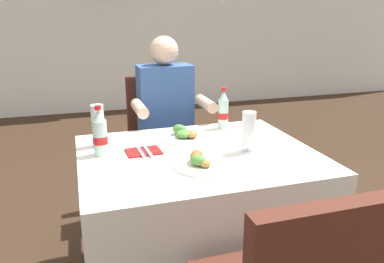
% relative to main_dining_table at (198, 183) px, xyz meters
% --- Properties ---
extents(back_wall, '(11.00, 0.12, 3.12)m').
position_rel_main_dining_table_xyz_m(back_wall, '(-0.09, 4.02, 0.98)').
color(back_wall, white).
rests_on(back_wall, ground).
extents(main_dining_table, '(1.15, 0.92, 0.74)m').
position_rel_main_dining_table_xyz_m(main_dining_table, '(0.00, 0.00, 0.00)').
color(main_dining_table, white).
rests_on(main_dining_table, ground).
extents(chair_far_diner_seat, '(0.44, 0.50, 0.97)m').
position_rel_main_dining_table_xyz_m(chair_far_diner_seat, '(0.00, 0.85, -0.02)').
color(chair_far_diner_seat, '#4C2319').
rests_on(chair_far_diner_seat, ground).
extents(seated_diner_far, '(0.50, 0.46, 1.26)m').
position_rel_main_dining_table_xyz_m(seated_diner_far, '(0.02, 0.74, 0.14)').
color(seated_diner_far, '#282D42').
rests_on(seated_diner_far, ground).
extents(plate_near_camera, '(0.24, 0.24, 0.07)m').
position_rel_main_dining_table_xyz_m(plate_near_camera, '(-0.05, -0.18, 0.19)').
color(plate_near_camera, white).
rests_on(plate_near_camera, main_dining_table).
extents(plate_far_diner, '(0.26, 0.26, 0.07)m').
position_rel_main_dining_table_xyz_m(plate_far_diner, '(-0.01, 0.23, 0.19)').
color(plate_far_diner, white).
rests_on(plate_far_diner, main_dining_table).
extents(beer_glass_left, '(0.07, 0.07, 0.22)m').
position_rel_main_dining_table_xyz_m(beer_glass_left, '(-0.46, 0.25, 0.28)').
color(beer_glass_left, white).
rests_on(beer_glass_left, main_dining_table).
extents(beer_glass_middle, '(0.07, 0.07, 0.21)m').
position_rel_main_dining_table_xyz_m(beer_glass_middle, '(0.24, -0.07, 0.27)').
color(beer_glass_middle, white).
rests_on(beer_glass_middle, main_dining_table).
extents(cola_bottle_primary, '(0.07, 0.07, 0.25)m').
position_rel_main_dining_table_xyz_m(cola_bottle_primary, '(-0.46, 0.11, 0.27)').
color(cola_bottle_primary, silver).
rests_on(cola_bottle_primary, main_dining_table).
extents(cola_bottle_secondary, '(0.06, 0.06, 0.25)m').
position_rel_main_dining_table_xyz_m(cola_bottle_secondary, '(0.27, 0.35, 0.27)').
color(cola_bottle_secondary, silver).
rests_on(cola_bottle_secondary, main_dining_table).
extents(napkin_cutlery_set, '(0.18, 0.19, 0.01)m').
position_rel_main_dining_table_xyz_m(napkin_cutlery_set, '(-0.26, 0.09, 0.17)').
color(napkin_cutlery_set, maroon).
rests_on(napkin_cutlery_set, main_dining_table).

